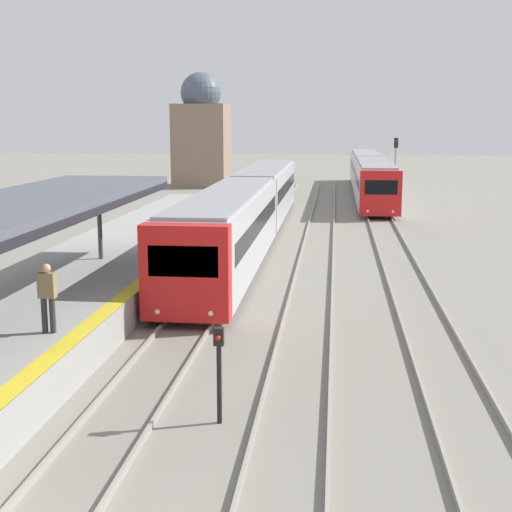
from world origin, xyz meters
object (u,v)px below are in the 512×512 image
(train_far, at_px, (370,174))
(signal_post_near, at_px, (219,365))
(train_near, at_px, (250,205))
(signal_mast_far, at_px, (395,162))
(person_on_platform, at_px, (47,294))

(train_far, relative_size, signal_post_near, 15.09)
(train_near, distance_m, train_far, 23.84)
(train_near, relative_size, signal_post_near, 16.14)
(train_far, distance_m, signal_mast_far, 6.05)
(person_on_platform, height_order, signal_post_near, person_on_platform)
(signal_post_near, bearing_deg, person_on_platform, 152.54)
(person_on_platform, distance_m, train_near, 19.96)
(person_on_platform, relative_size, signal_post_near, 0.84)
(person_on_platform, distance_m, train_far, 43.63)
(train_near, bearing_deg, signal_mast_far, 63.52)
(train_far, bearing_deg, train_near, -106.99)
(person_on_platform, height_order, train_far, train_far)
(person_on_platform, xyz_separation_m, train_near, (2.43, 19.81, -0.22))
(train_near, distance_m, signal_mast_far, 19.13)
(person_on_platform, bearing_deg, signal_post_near, -27.46)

